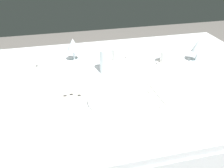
# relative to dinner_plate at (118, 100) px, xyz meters

# --- Properties ---
(dining_table) EXTENTS (1.80, 1.11, 0.74)m
(dining_table) POSITION_rel_dinner_plate_xyz_m (0.02, 0.20, -0.09)
(dining_table) COLOR white
(dining_table) RESTS_ON ground
(dinner_plate) EXTENTS (0.28, 0.28, 0.02)m
(dinner_plate) POSITION_rel_dinner_plate_xyz_m (0.00, 0.00, 0.00)
(dinner_plate) COLOR white
(dinner_plate) RESTS_ON dining_table
(fork_outer) EXTENTS (0.02, 0.21, 0.00)m
(fork_outer) POSITION_rel_dinner_plate_xyz_m (-0.17, 0.02, -0.01)
(fork_outer) COLOR beige
(fork_outer) RESTS_ON dining_table
(fork_inner) EXTENTS (0.02, 0.23, 0.00)m
(fork_inner) POSITION_rel_dinner_plate_xyz_m (-0.20, 0.03, -0.01)
(fork_inner) COLOR beige
(fork_inner) RESTS_ON dining_table
(fork_salad) EXTENTS (0.02, 0.23, 0.00)m
(fork_salad) POSITION_rel_dinner_plate_xyz_m (-0.23, 0.02, -0.01)
(fork_salad) COLOR beige
(fork_salad) RESTS_ON dining_table
(dinner_knife) EXTENTS (0.03, 0.24, 0.00)m
(dinner_knife) POSITION_rel_dinner_plate_xyz_m (0.17, 0.01, -0.01)
(dinner_knife) COLOR beige
(dinner_knife) RESTS_ON dining_table
(spoon_soup) EXTENTS (0.03, 0.21, 0.01)m
(spoon_soup) POSITION_rel_dinner_plate_xyz_m (0.20, 0.04, -0.01)
(spoon_soup) COLOR beige
(spoon_soup) RESTS_ON dining_table
(saucer_left) EXTENTS (0.13, 0.13, 0.01)m
(saucer_left) POSITION_rel_dinner_plate_xyz_m (0.38, 0.30, -0.00)
(saucer_left) COLOR white
(saucer_left) RESTS_ON dining_table
(coffee_cup_left) EXTENTS (0.11, 0.08, 0.07)m
(coffee_cup_left) POSITION_rel_dinner_plate_xyz_m (0.38, 0.30, 0.03)
(coffee_cup_left) COLOR white
(coffee_cup_left) RESTS_ON saucer_left
(saucer_right) EXTENTS (0.13, 0.13, 0.01)m
(saucer_right) POSITION_rel_dinner_plate_xyz_m (0.10, 0.40, -0.00)
(saucer_right) COLOR white
(saucer_right) RESTS_ON dining_table
(coffee_cup_right) EXTENTS (0.10, 0.08, 0.07)m
(coffee_cup_right) POSITION_rel_dinner_plate_xyz_m (0.11, 0.40, 0.04)
(coffee_cup_right) COLOR white
(coffee_cup_right) RESTS_ON saucer_right
(saucer_far) EXTENTS (0.14, 0.14, 0.01)m
(saucer_far) POSITION_rel_dinner_plate_xyz_m (-0.43, 0.40, -0.00)
(saucer_far) COLOR white
(saucer_far) RESTS_ON dining_table
(coffee_cup_far) EXTENTS (0.11, 0.08, 0.07)m
(coffee_cup_far) POSITION_rel_dinner_plate_xyz_m (-0.42, 0.40, 0.04)
(coffee_cup_far) COLOR white
(coffee_cup_far) RESTS_ON saucer_far
(wine_glass_centre) EXTENTS (0.08, 0.08, 0.14)m
(wine_glass_centre) POSITION_rel_dinner_plate_xyz_m (-0.15, 0.47, 0.09)
(wine_glass_centre) COLOR silver
(wine_glass_centre) RESTS_ON dining_table
(wine_glass_left) EXTENTS (0.07, 0.07, 0.14)m
(wine_glass_left) POSITION_rel_dinner_plate_xyz_m (0.56, 0.29, 0.09)
(wine_glass_left) COLOR silver
(wine_glass_left) RESTS_ON dining_table
(drink_tumbler) EXTENTS (0.06, 0.06, 0.13)m
(drink_tumbler) POSITION_rel_dinner_plate_xyz_m (0.00, 0.28, 0.05)
(drink_tumbler) COLOR silver
(drink_tumbler) RESTS_ON dining_table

